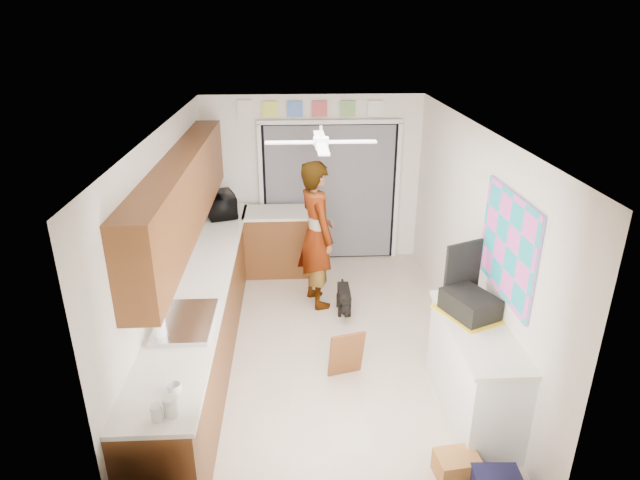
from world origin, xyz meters
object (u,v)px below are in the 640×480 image
object	(u,v)px
microwave	(220,205)
man	(317,235)
paper_towel_roll	(159,328)
suitcase	(470,304)
dog	(344,298)
cardboard_box	(457,466)
cup	(175,389)

from	to	relation	value
microwave	man	xyz separation A→B (m)	(1.30, -0.84, -0.14)
paper_towel_roll	microwave	bearing A→B (deg)	87.34
suitcase	dog	world-z (taller)	suitcase
paper_towel_roll	cardboard_box	xyz separation A→B (m)	(2.45, -0.71, -0.95)
paper_towel_roll	suitcase	distance (m)	2.79
man	dog	distance (m)	0.88
cup	suitcase	bearing A→B (deg)	22.05
paper_towel_roll	dog	xyz separation A→B (m)	(1.78, 2.00, -0.86)
cup	cardboard_box	bearing A→B (deg)	0.35
microwave	cardboard_box	xyz separation A→B (m)	(2.31, -3.83, -0.99)
suitcase	man	size ratio (longest dim) A/B	0.25
man	dog	world-z (taller)	man
dog	suitcase	bearing A→B (deg)	-59.67
paper_towel_roll	man	bearing A→B (deg)	57.62
suitcase	man	distance (m)	2.39
paper_towel_roll	cup	bearing A→B (deg)	-70.01
microwave	dog	distance (m)	2.18
microwave	paper_towel_roll	bearing A→B (deg)	158.19
paper_towel_roll	dog	world-z (taller)	paper_towel_roll
microwave	man	distance (m)	1.56
microwave	paper_towel_roll	xyz separation A→B (m)	(-0.15, -3.12, -0.04)
microwave	cardboard_box	distance (m)	4.58
paper_towel_roll	suitcase	xyz separation A→B (m)	(2.77, 0.29, -0.01)
suitcase	cardboard_box	xyz separation A→B (m)	(-0.32, -1.00, -0.94)
paper_towel_roll	dog	distance (m)	2.81
cup	cardboard_box	xyz separation A→B (m)	(2.19, 0.01, -0.87)
cup	suitcase	distance (m)	2.71
paper_towel_roll	dog	bearing A→B (deg)	48.39
dog	microwave	bearing A→B (deg)	145.51
cardboard_box	paper_towel_roll	bearing A→B (deg)	163.81
cup	man	distance (m)	3.23
cardboard_box	man	xyz separation A→B (m)	(-1.01, 2.99, 0.85)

